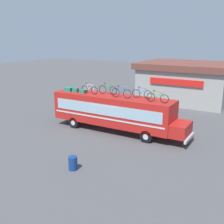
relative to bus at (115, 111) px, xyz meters
The scene contains 12 objects.
ground_plane 1.84m from the bus, behind, with size 120.00×120.00×0.00m, color #4C4C4F.
bus is the anchor object (origin of this frame).
luggage_bag_1 4.86m from the bus, behind, with size 0.68×0.50×0.33m, color #1E7F66.
luggage_bag_2 4.15m from the bus, behind, with size 0.51×0.35×0.35m, color #1E7F66.
luggage_bag_3 3.34m from the bus, behind, with size 0.47×0.46×0.31m, color #1E7F66.
rooftop_bicycle_1 2.87m from the bus, behind, with size 1.66×0.44×0.88m.
rooftop_bicycle_2 1.89m from the bus, 160.49° to the left, with size 1.78×0.44×0.96m.
rooftop_bicycle_3 1.86m from the bus, 21.42° to the right, with size 1.78×0.44×0.96m.
rooftop_bicycle_4 2.86m from the bus, ahead, with size 1.72×0.44×0.92m.
rooftop_bicycle_5 4.23m from the bus, ahead, with size 1.75×0.44×0.89m.
roadside_building 14.78m from the bus, 82.80° to the left, with size 10.92×8.85×4.77m.
trash_bin 7.64m from the bus, 79.79° to the right, with size 0.54×0.54×0.84m, color navy.
Camera 1 is at (11.30, -19.27, 7.83)m, focal length 43.89 mm.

